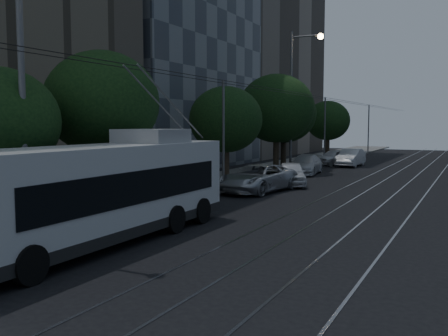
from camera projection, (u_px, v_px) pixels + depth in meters
ground at (229, 238)px, 16.06m from camera, size 120.00×120.00×0.00m
sidewalk at (258, 172)px, 37.19m from camera, size 5.00×90.00×0.15m
tram_rails at (399, 180)px, 32.67m from camera, size 4.52×90.00×0.02m
overhead_wires at (291, 127)px, 35.74m from camera, size 2.23×90.00×6.00m
building_glass_mid at (145, 10)px, 42.97m from camera, size 14.40×18.40×26.80m
building_tan_far at (243, 10)px, 60.36m from camera, size 14.40×22.40×34.80m
trolleybus at (101, 192)px, 15.17m from camera, size 2.59×11.78×5.63m
pickup_silver at (258, 178)px, 26.91m from camera, size 3.19×5.67×1.50m
car_white_a at (291, 174)px, 29.69m from camera, size 3.10×4.50×1.42m
car_white_b at (305, 165)px, 36.29m from camera, size 2.41×4.98×1.40m
car_white_c at (351, 158)px, 42.94m from camera, size 1.69×4.59×1.50m
car_white_d at (334, 157)px, 44.11m from camera, size 3.12×4.38×1.39m
tree_1 at (102, 103)px, 20.02m from camera, size 4.62×4.62×6.60m
tree_2 at (226, 120)px, 30.99m from camera, size 4.58×4.58×6.00m
tree_3 at (276, 108)px, 37.38m from camera, size 5.70×5.70×7.38m
tree_4 at (284, 114)px, 40.12m from camera, size 5.21×5.21×6.82m
tree_5 at (328, 121)px, 50.01m from camera, size 4.39×4.39×5.96m
streetlamp_near at (30, 33)px, 14.59m from camera, size 2.54×0.44×10.55m
streetlamp_far at (296, 88)px, 37.70m from camera, size 2.54×0.44×10.58m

